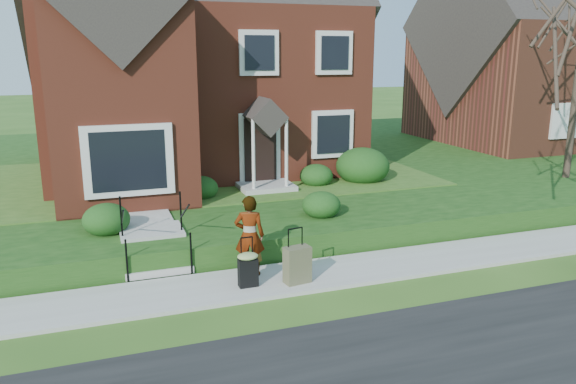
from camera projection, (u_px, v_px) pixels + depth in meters
name	position (u px, v px, depth m)	size (l,w,h in m)	color
ground	(288.00, 280.00, 11.67)	(120.00, 120.00, 0.00)	#2D5119
sidewalk	(288.00, 278.00, 11.66)	(60.00, 1.60, 0.08)	#9E9B93
terrace	(291.00, 161.00, 22.87)	(44.00, 20.00, 0.60)	#163A0F
walkway	(141.00, 203.00, 15.29)	(1.20, 6.00, 0.06)	#9E9B93
main_house	(189.00, 33.00, 19.13)	(10.40, 10.20, 9.40)	brown
neighbour_house	(538.00, 38.00, 25.64)	(9.40, 8.00, 9.20)	brown
front_steps	(154.00, 244.00, 12.44)	(1.40, 2.02, 1.50)	#9E9B93
foundation_shrubs	(267.00, 178.00, 16.22)	(9.94, 4.58, 1.20)	black
woman	(250.00, 236.00, 11.58)	(0.62, 0.41, 1.71)	#999999
suitcase_black	(248.00, 268.00, 11.09)	(0.42, 0.34, 1.02)	black
suitcase_olive	(297.00, 265.00, 11.28)	(0.56, 0.37, 1.13)	brown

